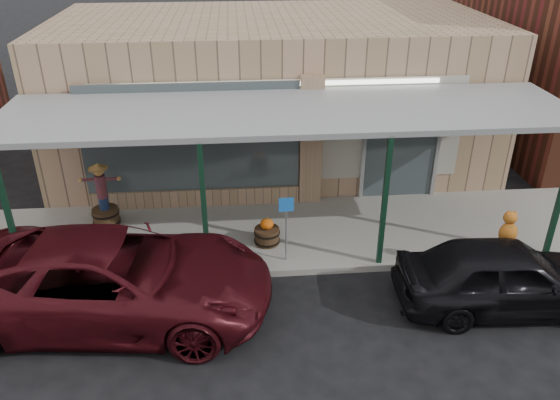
{
  "coord_description": "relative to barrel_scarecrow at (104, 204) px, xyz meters",
  "views": [
    {
      "loc": [
        -1.11,
        -7.28,
        6.76
      ],
      "look_at": [
        -0.27,
        2.6,
        1.5
      ],
      "focal_mm": 35.0,
      "sensor_mm": 36.0,
      "label": 1
    }
  ],
  "objects": [
    {
      "name": "ground",
      "position": [
        4.28,
        -4.27,
        -0.69
      ],
      "size": [
        120.0,
        120.0,
        0.0
      ],
      "primitive_type": "plane",
      "color": "black",
      "rests_on": "ground"
    },
    {
      "name": "sidewalk",
      "position": [
        4.28,
        -0.67,
        -0.61
      ],
      "size": [
        40.0,
        3.2,
        0.15
      ],
      "primitive_type": "cube",
      "color": "gray",
      "rests_on": "ground"
    },
    {
      "name": "storefront",
      "position": [
        4.27,
        3.89,
        1.41
      ],
      "size": [
        12.0,
        6.25,
        4.2
      ],
      "color": "tan",
      "rests_on": "ground"
    },
    {
      "name": "awning",
      "position": [
        4.28,
        -0.71,
        2.32
      ],
      "size": [
        12.0,
        3.0,
        3.04
      ],
      "color": "gray",
      "rests_on": "ground"
    },
    {
      "name": "block_buildings_near",
      "position": [
        6.28,
        4.93,
        3.08
      ],
      "size": [
        61.0,
        8.0,
        8.0
      ],
      "color": "brown",
      "rests_on": "ground"
    },
    {
      "name": "barrel_scarecrow",
      "position": [
        0.0,
        0.0,
        0.0
      ],
      "size": [
        0.97,
        0.68,
        1.59
      ],
      "rotation": [
        0.0,
        0.0,
        -0.12
      ],
      "color": "#472E1C",
      "rests_on": "sidewalk"
    },
    {
      "name": "barrel_pumpkin",
      "position": [
        3.75,
        -1.17,
        -0.3
      ],
      "size": [
        0.61,
        0.61,
        0.66
      ],
      "rotation": [
        0.0,
        0.0,
        0.1
      ],
      "color": "#472E1C",
      "rests_on": "sidewalk"
    },
    {
      "name": "handicap_sign",
      "position": [
        4.12,
        -1.87,
        0.43
      ],
      "size": [
        0.31,
        0.04,
        1.5
      ],
      "rotation": [
        0.0,
        0.0,
        0.07
      ],
      "color": "gray",
      "rests_on": "sidewalk"
    },
    {
      "name": "parked_sedan",
      "position": [
        8.12,
        -3.56,
        0.02
      ],
      "size": [
        4.17,
        1.87,
        1.65
      ],
      "rotation": [
        0.0,
        0.0,
        1.53
      ],
      "color": "black",
      "rests_on": "ground"
    },
    {
      "name": "car_maroon",
      "position": [
        0.8,
        -3.18,
        0.13
      ],
      "size": [
        6.09,
        3.28,
        1.62
      ],
      "primitive_type": "imported",
      "rotation": [
        0.0,
        0.0,
        1.47
      ],
      "color": "#430D13",
      "rests_on": "ground"
    }
  ]
}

